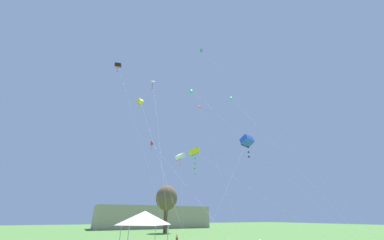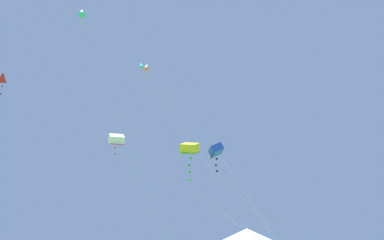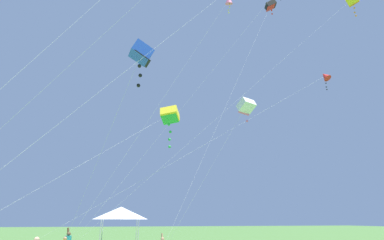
{
  "view_description": "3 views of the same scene",
  "coord_description": "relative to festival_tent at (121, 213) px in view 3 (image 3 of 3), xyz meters",
  "views": [
    {
      "loc": [
        -11.62,
        -10.55,
        3.12
      ],
      "look_at": [
        -0.84,
        10.45,
        13.86
      ],
      "focal_mm": 20.0,
      "sensor_mm": 36.0,
      "label": 1
    },
    {
      "loc": [
        -26.48,
        9.3,
        2.06
      ],
      "look_at": [
        0.57,
        8.39,
        12.16
      ],
      "focal_mm": 35.0,
      "sensor_mm": 36.0,
      "label": 2
    },
    {
      "loc": [
        17.34,
        5.78,
        2.6
      ],
      "look_at": [
        -1.8,
        10.21,
        9.15
      ],
      "focal_mm": 28.0,
      "sensor_mm": 36.0,
      "label": 3
    }
  ],
  "objects": [
    {
      "name": "kite_yellow_box_10",
      "position": [
        3.25,
        21.83,
        21.2
      ],
      "size": [
        1.81,
        26.57,
        24.92
      ],
      "color": "silver",
      "rests_on": "ground"
    },
    {
      "name": "kite_red_diamond_8",
      "position": [
        4.64,
        15.98,
        11.02
      ],
      "size": [
        1.05,
        23.56,
        14.68
      ],
      "color": "silver",
      "rests_on": "ground"
    },
    {
      "name": "festival_tent",
      "position": [
        0.0,
        0.0,
        0.0
      ],
      "size": [
        2.91,
        2.91,
        3.53
      ],
      "color": "#B7B7BC",
      "rests_on": "ground"
    },
    {
      "name": "kite_yellow_box_6",
      "position": [
        5.51,
        2.73,
        6.18
      ],
      "size": [
        6.58,
        12.2,
        9.87
      ],
      "color": "silver",
      "rests_on": "ground"
    },
    {
      "name": "kite_blue_box_0",
      "position": [
        10.69,
        0.4,
        7.54
      ],
      "size": [
        9.81,
        4.9,
        11.26
      ],
      "color": "silver",
      "rests_on": "ground"
    },
    {
      "name": "kite_pink_diamond_9",
      "position": [
        8.25,
        6.23,
        13.99
      ],
      "size": [
        2.38,
        10.1,
        17.51
      ],
      "color": "silver",
      "rests_on": "ground"
    },
    {
      "name": "kite_black_box_7",
      "position": [
        -2.45,
        15.78,
        23.89
      ],
      "size": [
        6.55,
        14.12,
        27.58
      ],
      "color": "silver",
      "rests_on": "ground"
    },
    {
      "name": "kite_white_box_1",
      "position": [
        6.24,
        7.98,
        7.04
      ],
      "size": [
        2.62,
        6.35,
        10.64
      ],
      "color": "silver",
      "rests_on": "ground"
    }
  ]
}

